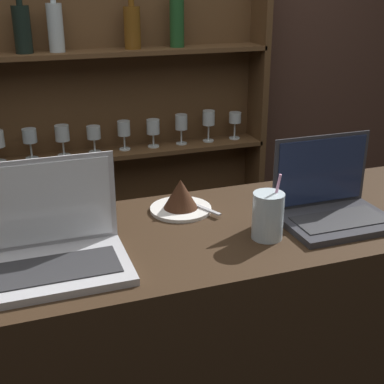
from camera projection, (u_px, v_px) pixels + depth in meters
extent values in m
cube|color=#4C3328|center=(88.00, 66.00, 2.36)|extent=(7.00, 0.06, 2.70)
cube|color=brown|center=(255.00, 156.00, 2.67)|extent=(0.03, 0.18, 1.77)
cube|color=brown|center=(122.00, 165.00, 2.54)|extent=(1.34, 0.02, 1.77)
cube|color=brown|center=(129.00, 239.00, 2.59)|extent=(1.30, 0.18, 0.02)
cube|color=brown|center=(125.00, 152.00, 2.43)|extent=(1.30, 0.18, 0.02)
cube|color=brown|center=(120.00, 52.00, 2.27)|extent=(1.30, 0.18, 0.02)
cylinder|color=silver|center=(32.00, 158.00, 2.30)|extent=(0.05, 0.05, 0.01)
cylinder|color=silver|center=(31.00, 150.00, 2.29)|extent=(0.01, 0.01, 0.07)
cylinder|color=silver|center=(29.00, 136.00, 2.26)|extent=(0.06, 0.06, 0.06)
cylinder|color=silver|center=(64.00, 155.00, 2.34)|extent=(0.06, 0.06, 0.01)
cylinder|color=silver|center=(63.00, 148.00, 2.33)|extent=(0.01, 0.01, 0.06)
cylinder|color=silver|center=(62.00, 133.00, 2.30)|extent=(0.06, 0.06, 0.07)
cylinder|color=silver|center=(95.00, 152.00, 2.38)|extent=(0.05, 0.05, 0.01)
cylinder|color=silver|center=(95.00, 145.00, 2.37)|extent=(0.01, 0.01, 0.06)
cylinder|color=silver|center=(94.00, 132.00, 2.35)|extent=(0.06, 0.06, 0.06)
cylinder|color=silver|center=(125.00, 149.00, 2.43)|extent=(0.05, 0.05, 0.01)
cylinder|color=silver|center=(124.00, 142.00, 2.41)|extent=(0.01, 0.01, 0.06)
cylinder|color=silver|center=(124.00, 128.00, 2.39)|extent=(0.06, 0.06, 0.07)
cylinder|color=silver|center=(154.00, 146.00, 2.47)|extent=(0.05, 0.05, 0.01)
cylinder|color=silver|center=(153.00, 140.00, 2.46)|extent=(0.01, 0.01, 0.06)
cylinder|color=silver|center=(153.00, 127.00, 2.43)|extent=(0.06, 0.06, 0.07)
cylinder|color=silver|center=(181.00, 143.00, 2.51)|extent=(0.05, 0.05, 0.01)
cylinder|color=silver|center=(181.00, 136.00, 2.50)|extent=(0.01, 0.01, 0.07)
cylinder|color=silver|center=(181.00, 122.00, 2.47)|extent=(0.06, 0.06, 0.07)
cylinder|color=silver|center=(208.00, 141.00, 2.55)|extent=(0.05, 0.05, 0.01)
cylinder|color=silver|center=(208.00, 132.00, 2.54)|extent=(0.01, 0.01, 0.07)
cylinder|color=silver|center=(209.00, 118.00, 2.51)|extent=(0.06, 0.06, 0.07)
cylinder|color=silver|center=(234.00, 138.00, 2.59)|extent=(0.05, 0.05, 0.01)
cylinder|color=silver|center=(235.00, 130.00, 2.58)|extent=(0.01, 0.01, 0.07)
cylinder|color=silver|center=(235.00, 118.00, 2.56)|extent=(0.06, 0.06, 0.05)
cylinder|color=brown|center=(132.00, 28.00, 2.25)|extent=(0.07, 0.07, 0.17)
cylinder|color=black|center=(22.00, 30.00, 2.11)|extent=(0.07, 0.07, 0.18)
cylinder|color=#1E4C23|center=(177.00, 21.00, 2.30)|extent=(0.06, 0.06, 0.22)
cylinder|color=#B2C1C6|center=(55.00, 28.00, 2.15)|extent=(0.06, 0.06, 0.19)
cube|color=#ADADB2|center=(54.00, 270.00, 1.20)|extent=(0.34, 0.23, 0.02)
cube|color=#28282B|center=(54.00, 269.00, 1.18)|extent=(0.29, 0.13, 0.00)
cube|color=#ADADB2|center=(44.00, 203.00, 1.25)|extent=(0.34, 0.00, 0.22)
cube|color=silver|center=(44.00, 203.00, 1.25)|extent=(0.31, 0.01, 0.20)
cube|color=#333338|center=(338.00, 221.00, 1.44)|extent=(0.29, 0.21, 0.02)
cube|color=#28282B|center=(340.00, 219.00, 1.43)|extent=(0.25, 0.11, 0.00)
cube|color=#333338|center=(321.00, 171.00, 1.49)|extent=(0.29, 0.00, 0.20)
cube|color=#1E2847|center=(321.00, 171.00, 1.48)|extent=(0.27, 0.01, 0.18)
cylinder|color=silver|center=(181.00, 209.00, 1.53)|extent=(0.18, 0.18, 0.01)
cone|color=#381E11|center=(181.00, 194.00, 1.51)|extent=(0.10, 0.10, 0.08)
cube|color=#B7B7BC|center=(198.00, 206.00, 1.53)|extent=(0.08, 0.16, 0.00)
cylinder|color=silver|center=(268.00, 216.00, 1.35)|extent=(0.08, 0.08, 0.12)
cylinder|color=#EA9EC6|center=(273.00, 206.00, 1.34)|extent=(0.04, 0.01, 0.17)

